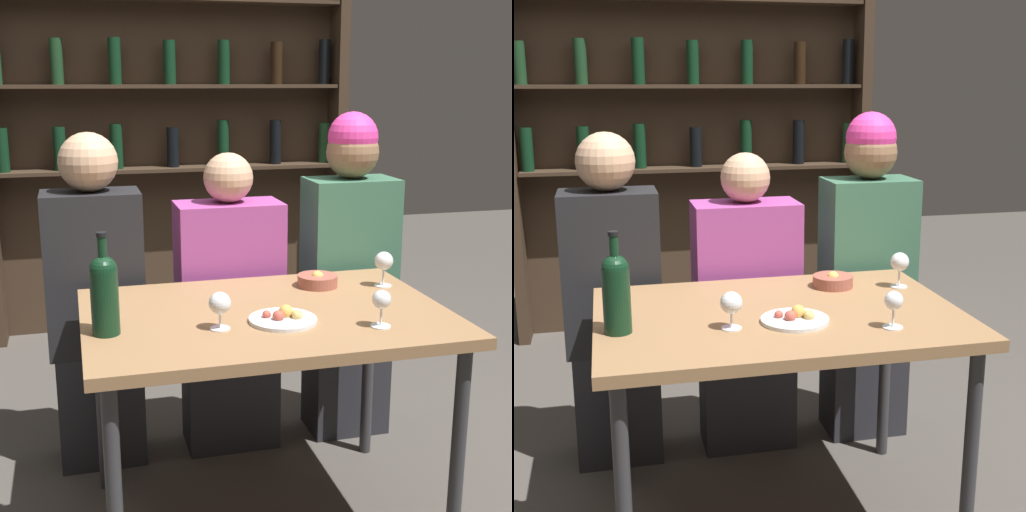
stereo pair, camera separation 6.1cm
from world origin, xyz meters
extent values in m
cube|color=olive|center=(0.00, 0.00, 0.72)|extent=(1.13, 0.79, 0.04)
cylinder|color=#2D2D30|center=(-0.51, -0.34, 0.35)|extent=(0.04, 0.04, 0.70)
cylinder|color=#2D2D30|center=(0.51, -0.34, 0.35)|extent=(0.04, 0.04, 0.70)
cylinder|color=#2D2D30|center=(-0.51, 0.34, 0.35)|extent=(0.04, 0.04, 0.70)
cylinder|color=#2D2D30|center=(0.51, 0.34, 0.35)|extent=(0.04, 0.04, 0.70)
cube|color=#38281C|center=(0.00, 2.09, 1.01)|extent=(1.98, 0.02, 2.01)
cube|color=#38281C|center=(0.99, 1.99, 1.01)|extent=(0.06, 0.18, 2.01)
cube|color=#38281C|center=(0.00, 1.99, 0.95)|extent=(1.90, 0.18, 0.02)
cylinder|color=black|center=(-0.91, 1.98, 1.08)|extent=(0.07, 0.07, 0.23)
cylinder|color=black|center=(-0.61, 1.98, 1.08)|extent=(0.07, 0.07, 0.24)
cylinder|color=black|center=(-0.31, 1.99, 1.08)|extent=(0.07, 0.07, 0.25)
cylinder|color=black|center=(0.01, 1.99, 1.07)|extent=(0.07, 0.07, 0.22)
cylinder|color=black|center=(0.30, 2.00, 1.09)|extent=(0.07, 0.07, 0.26)
cylinder|color=black|center=(0.61, 1.99, 1.09)|extent=(0.07, 0.07, 0.25)
cylinder|color=#19381E|center=(0.91, 1.99, 1.08)|extent=(0.07, 0.07, 0.23)
cube|color=#38281C|center=(0.00, 1.99, 1.41)|extent=(1.90, 0.18, 0.02)
cylinder|color=#19381E|center=(-0.60, 1.99, 1.53)|extent=(0.07, 0.07, 0.24)
cylinder|color=black|center=(-0.30, 1.98, 1.54)|extent=(0.07, 0.07, 0.24)
cylinder|color=black|center=(0.00, 1.99, 1.53)|extent=(0.07, 0.07, 0.24)
cylinder|color=black|center=(0.31, 1.99, 1.54)|extent=(0.07, 0.07, 0.24)
cylinder|color=black|center=(0.61, 1.98, 1.53)|extent=(0.07, 0.07, 0.23)
cylinder|color=black|center=(0.90, 1.99, 1.54)|extent=(0.07, 0.07, 0.25)
cylinder|color=black|center=(-0.49, -0.08, 0.83)|extent=(0.08, 0.08, 0.19)
sphere|color=black|center=(-0.49, -0.08, 0.92)|extent=(0.08, 0.08, 0.08)
cylinder|color=black|center=(-0.49, -0.08, 0.97)|extent=(0.03, 0.03, 0.09)
cylinder|color=black|center=(-0.49, -0.08, 1.03)|extent=(0.03, 0.03, 0.01)
cylinder|color=silver|center=(0.29, -0.22, 0.74)|extent=(0.06, 0.06, 0.00)
cylinder|color=silver|center=(0.29, -0.22, 0.77)|extent=(0.01, 0.01, 0.06)
sphere|color=silver|center=(0.29, -0.22, 0.82)|extent=(0.06, 0.06, 0.06)
cylinder|color=silver|center=(0.47, 0.17, 0.74)|extent=(0.06, 0.06, 0.00)
cylinder|color=silver|center=(0.47, 0.17, 0.77)|extent=(0.01, 0.01, 0.07)
sphere|color=silver|center=(0.47, 0.17, 0.83)|extent=(0.06, 0.06, 0.06)
cylinder|color=silver|center=(-0.17, -0.12, 0.74)|extent=(0.06, 0.06, 0.00)
cylinder|color=silver|center=(-0.17, -0.12, 0.77)|extent=(0.01, 0.01, 0.06)
sphere|color=silver|center=(-0.17, -0.12, 0.81)|extent=(0.07, 0.07, 0.07)
cylinder|color=silver|center=(0.02, -0.11, 0.74)|extent=(0.21, 0.21, 0.01)
sphere|color=#B74C3D|center=(-0.02, -0.09, 0.75)|extent=(0.03, 0.03, 0.03)
sphere|color=#E5BC66|center=(0.06, -0.12, 0.76)|extent=(0.03, 0.03, 0.03)
sphere|color=gold|center=(0.04, -0.09, 0.76)|extent=(0.04, 0.04, 0.04)
sphere|color=#B74C3D|center=(0.01, -0.12, 0.76)|extent=(0.04, 0.04, 0.04)
cylinder|color=#995142|center=(0.25, 0.22, 0.76)|extent=(0.14, 0.14, 0.04)
sphere|color=gold|center=(0.25, 0.22, 0.77)|extent=(0.04, 0.04, 0.04)
cube|color=#26262B|center=(-0.50, 0.55, 0.23)|extent=(0.32, 0.22, 0.45)
cube|color=black|center=(-0.50, 0.55, 0.75)|extent=(0.35, 0.22, 0.60)
sphere|color=tan|center=(-0.50, 0.55, 1.16)|extent=(0.21, 0.21, 0.21)
cube|color=#26262B|center=(0.01, 0.55, 0.23)|extent=(0.36, 0.22, 0.45)
cube|color=#9E3F8C|center=(0.01, 0.55, 0.72)|extent=(0.40, 0.22, 0.54)
sphere|color=tan|center=(0.01, 0.55, 1.08)|extent=(0.19, 0.19, 0.19)
cube|color=#26262B|center=(0.50, 0.55, 0.23)|extent=(0.32, 0.22, 0.45)
cube|color=#38664C|center=(0.50, 0.55, 0.76)|extent=(0.35, 0.22, 0.61)
sphere|color=#8C6647|center=(0.50, 0.55, 1.17)|extent=(0.21, 0.21, 0.21)
sphere|color=#EA3893|center=(0.50, 0.55, 1.22)|extent=(0.20, 0.20, 0.20)
camera|label=1|loc=(-0.57, -2.04, 1.44)|focal=50.00mm
camera|label=2|loc=(-0.51, -2.06, 1.44)|focal=50.00mm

